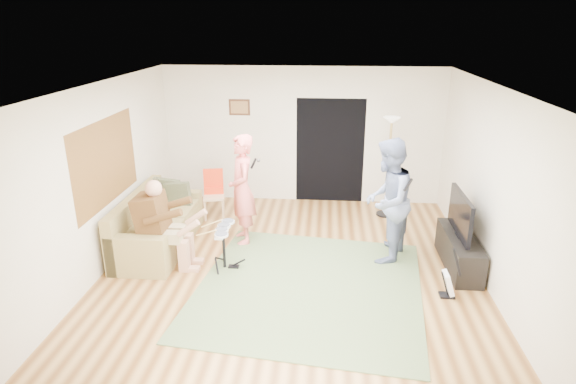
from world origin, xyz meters
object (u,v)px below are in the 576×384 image
Objects in this scene: guitar_spare at (449,283)px; torchiere_lamp at (390,149)px; singer at (242,190)px; dining_chair at (215,201)px; tv_cabinet at (459,251)px; drum_kit at (224,250)px; television at (461,214)px; guitarist at (387,201)px; sofa at (154,229)px.

guitar_spare is 0.38× the size of torchiere_lamp.
singer reaches higher than dining_chair.
singer is 1.37m from dining_chair.
singer is 1.30× the size of tv_cabinet.
drum_kit is 0.76× the size of dining_chair.
singer is at bearing 169.32° from television.
torchiere_lamp is at bearing -4.83° from dining_chair.
dining_chair is at bearing 158.01° from television.
torchiere_lamp is (2.50, 1.36, 0.38)m from singer.
dining_chair is (-3.00, 1.44, -0.63)m from guitarist.
torchiere_lamp is at bearing 99.40° from singer.
dining_chair is at bearing 146.29° from guitar_spare.
guitarist is 1.50m from guitar_spare.
television reaches higher than dining_chair.
tv_cabinet is 0.60m from television.
singer is 0.97× the size of torchiere_lamp.
guitarist is 1.36× the size of tv_cabinet.
sofa is at bearing 176.19° from television.
television reaches higher than sofa.
sofa is 4.61m from guitar_spare.
torchiere_lamp reaches higher than guitar_spare.
torchiere_lamp is at bearing 23.02° from sofa.
drum_kit is at bearing -26.46° from singer.
sofa is at bearing -96.72° from singer.
guitarist is 1.75× the size of television.
guitar_spare is 4.51m from dining_chair.
sofa is 4.81m from tv_cabinet.
sofa is 1.19× the size of singer.
television is (-0.05, 0.00, 0.60)m from tv_cabinet.
dining_chair reaches higher than sofa.
singer is at bearing -80.06° from guitarist.
television is at bearing -3.81° from sofa.
drum_kit is 0.63× the size of television.
singer reaches higher than drum_kit.
television reaches higher than drum_kit.
dining_chair is 4.41m from tv_cabinet.
singer is 2.55× the size of guitar_spare.
tv_cabinet is (3.38, -0.63, -0.66)m from singer.
dining_chair is at bearing -173.75° from torchiere_lamp.
singer is 2.87m from torchiere_lamp.
guitarist reaches higher than drum_kit.
sofa is at bearing 153.38° from drum_kit.
singer is at bearing 82.61° from drum_kit.
sofa is 1.45m from drum_kit.
torchiere_lamp reaches higher than drum_kit.
drum_kit is at bearing -84.35° from dining_chair.
tv_cabinet is 1.28× the size of television.
dining_chair is at bearing -163.61° from singer.
guitarist is at bearing -36.76° from dining_chair.
drum_kit is 0.38× the size of singer.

